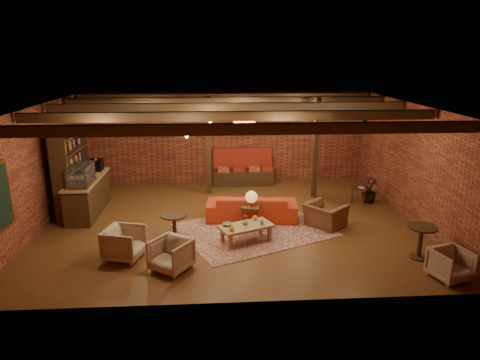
{
  "coord_description": "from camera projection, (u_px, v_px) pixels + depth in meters",
  "views": [
    {
      "loc": [
        -0.43,
        -11.04,
        4.5
      ],
      "look_at": [
        0.28,
        0.2,
        1.15
      ],
      "focal_mm": 32.0,
      "sensor_mm": 36.0,
      "label": 1
    }
  ],
  "objects": [
    {
      "name": "armchair_b",
      "position": [
        171.0,
        253.0,
        9.14
      ],
      "size": [
        1.02,
        1.01,
        0.77
      ],
      "primitive_type": "imported",
      "rotation": [
        0.0,
        0.0,
        -0.6
      ],
      "color": "beige",
      "rests_on": "floor"
    },
    {
      "name": "round_table_right",
      "position": [
        421.0,
        237.0,
        9.64
      ],
      "size": [
        0.67,
        0.67,
        0.78
      ],
      "color": "black",
      "rests_on": "floor"
    },
    {
      "name": "ceiling_spotlights",
      "position": [
        230.0,
        119.0,
        11.05
      ],
      "size": [
        6.4,
        4.4,
        0.28
      ],
      "primitive_type": null,
      "color": "black",
      "rests_on": "ceiling"
    },
    {
      "name": "plant_tall",
      "position": [
        372.0,
        165.0,
        13.09
      ],
      "size": [
        1.37,
        1.37,
        2.41
      ],
      "primitive_type": "imported",
      "rotation": [
        0.0,
        0.0,
        -0.02
      ],
      "color": "#4C7F4C",
      "rests_on": "floor"
    },
    {
      "name": "wall_back",
      "position": [
        225.0,
        138.0,
        15.24
      ],
      "size": [
        10.0,
        0.02,
        3.2
      ],
      "primitive_type": "cube",
      "color": "maroon",
      "rests_on": "ground"
    },
    {
      "name": "coffee_table",
      "position": [
        245.0,
        227.0,
        10.5
      ],
      "size": [
        1.44,
        1.11,
        0.7
      ],
      "rotation": [
        0.0,
        0.0,
        0.41
      ],
      "color": "olive",
      "rests_on": "floor"
    },
    {
      "name": "side_table_lamp",
      "position": [
        251.0,
        200.0,
        11.33
      ],
      "size": [
        0.59,
        0.59,
        1.01
      ],
      "rotation": [
        0.0,
        0.0,
        -0.27
      ],
      "color": "black",
      "rests_on": "floor"
    },
    {
      "name": "service_sign",
      "position": [
        244.0,
        121.0,
        14.2
      ],
      "size": [
        0.86,
        0.06,
        0.3
      ],
      "primitive_type": "cube",
      "color": "#FF5819",
      "rests_on": "ceiling"
    },
    {
      "name": "service_counter",
      "position": [
        87.0,
        187.0,
        12.35
      ],
      "size": [
        0.8,
        2.5,
        1.6
      ],
      "primitive_type": null,
      "color": "black",
      "rests_on": "ground"
    },
    {
      "name": "round_table_left",
      "position": [
        174.0,
        223.0,
        10.59
      ],
      "size": [
        0.66,
        0.66,
        0.68
      ],
      "color": "black",
      "rests_on": "floor"
    },
    {
      "name": "rug",
      "position": [
        254.0,
        230.0,
        11.34
      ],
      "size": [
        4.52,
        4.09,
        0.01
      ],
      "primitive_type": "cube",
      "rotation": [
        0.0,
        0.0,
        0.42
      ],
      "color": "maroon",
      "rests_on": "floor"
    },
    {
      "name": "ceiling_pipe",
      "position": [
        228.0,
        111.0,
        12.59
      ],
      "size": [
        9.6,
        0.12,
        0.12
      ],
      "primitive_type": "cylinder",
      "rotation": [
        0.0,
        1.57,
        0.0
      ],
      "color": "black",
      "rests_on": "ceiling"
    },
    {
      "name": "armchair_far",
      "position": [
        451.0,
        263.0,
        8.78
      ],
      "size": [
        0.85,
        0.82,
        0.72
      ],
      "primitive_type": "imported",
      "rotation": [
        0.0,
        0.0,
        0.29
      ],
      "color": "beige",
      "rests_on": "floor"
    },
    {
      "name": "wall_front",
      "position": [
        239.0,
        223.0,
        7.58
      ],
      "size": [
        10.0,
        0.02,
        3.2
      ],
      "primitive_type": "cube",
      "color": "maroon",
      "rests_on": "ground"
    },
    {
      "name": "ceiling_beams",
      "position": [
        230.0,
        111.0,
        10.99
      ],
      "size": [
        9.8,
        6.4,
        0.22
      ],
      "primitive_type": null,
      "color": "black",
      "rests_on": "ceiling"
    },
    {
      "name": "side_table_book",
      "position": [
        359.0,
        189.0,
        13.25
      ],
      "size": [
        0.56,
        0.56,
        0.51
      ],
      "rotation": [
        0.0,
        0.0,
        -0.32
      ],
      "color": "black",
      "rests_on": "floor"
    },
    {
      "name": "armchair_a",
      "position": [
        124.0,
        242.0,
        9.66
      ],
      "size": [
        0.92,
        0.95,
        0.81
      ],
      "primitive_type": "imported",
      "rotation": [
        0.0,
        0.0,
        1.32
      ],
      "color": "beige",
      "rests_on": "floor"
    },
    {
      "name": "post_right",
      "position": [
        316.0,
        149.0,
        13.49
      ],
      "size": [
        0.16,
        0.16,
        3.2
      ],
      "primitive_type": "cube",
      "color": "black",
      "rests_on": "ground"
    },
    {
      "name": "shelving_hutch",
      "position": [
        73.0,
        172.0,
        12.31
      ],
      "size": [
        0.52,
        2.0,
        2.4
      ],
      "primitive_type": null,
      "color": "black",
      "rests_on": "ground"
    },
    {
      "name": "post_left",
      "position": [
        208.0,
        146.0,
        13.86
      ],
      "size": [
        0.16,
        0.16,
        3.2
      ],
      "primitive_type": "cube",
      "color": "black",
      "rests_on": "ground"
    },
    {
      "name": "plant_counter",
      "position": [
        91.0,
        171.0,
        12.43
      ],
      "size": [
        0.35,
        0.39,
        0.3
      ],
      "primitive_type": "imported",
      "color": "#337F33",
      "rests_on": "service_counter"
    },
    {
      "name": "wall_left",
      "position": [
        38.0,
        169.0,
        11.11
      ],
      "size": [
        0.02,
        8.0,
        3.2
      ],
      "primitive_type": "cube",
      "color": "maroon",
      "rests_on": "ground"
    },
    {
      "name": "wall_right",
      "position": [
        412.0,
        163.0,
        11.71
      ],
      "size": [
        0.02,
        8.0,
        3.2
      ],
      "primitive_type": "cube",
      "color": "maroon",
      "rests_on": "ground"
    },
    {
      "name": "floor",
      "position": [
        230.0,
        222.0,
        11.87
      ],
      "size": [
        10.0,
        10.0,
        0.0
      ],
      "primitive_type": "plane",
      "color": "#422410",
      "rests_on": "ground"
    },
    {
      "name": "ceiling",
      "position": [
        230.0,
        106.0,
        10.96
      ],
      "size": [
        10.0,
        8.0,
        0.02
      ],
      "primitive_type": "cube",
      "color": "black",
      "rests_on": "wall_back"
    },
    {
      "name": "armchair_right",
      "position": [
        325.0,
        211.0,
        11.45
      ],
      "size": [
        1.12,
        1.15,
        0.85
      ],
      "primitive_type": "imported",
      "rotation": [
        0.0,
        0.0,
        2.29
      ],
      "color": "brown",
      "rests_on": "floor"
    },
    {
      "name": "sofa",
      "position": [
        252.0,
        207.0,
        11.98
      ],
      "size": [
        2.59,
        1.21,
        0.73
      ],
      "primitive_type": "imported",
      "rotation": [
        0.0,
        0.0,
        3.05
      ],
      "color": "#B23118",
      "rests_on": "floor"
    },
    {
      "name": "banquette",
      "position": [
        243.0,
        171.0,
        15.16
      ],
      "size": [
        2.1,
        0.7,
        1.0
      ],
      "primitive_type": null,
      "color": "maroon",
      "rests_on": "ground"
    }
  ]
}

